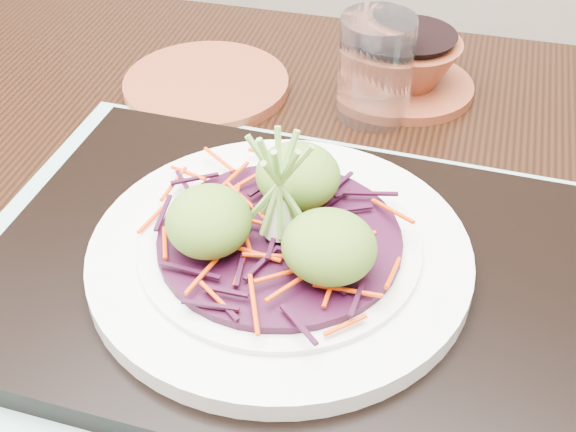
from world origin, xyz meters
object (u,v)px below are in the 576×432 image
(terracotta_side_plate, at_px, (206,85))
(water_glass, at_px, (376,68))
(dining_table, at_px, (313,358))
(white_plate, at_px, (280,254))
(serving_tray, at_px, (280,273))
(terracotta_bowl_set, at_px, (410,70))

(terracotta_side_plate, xyz_separation_m, water_glass, (0.18, 0.01, 0.05))
(dining_table, xyz_separation_m, white_plate, (-0.02, -0.03, 0.14))
(dining_table, xyz_separation_m, terracotta_side_plate, (-0.19, 0.23, 0.11))
(serving_tray, relative_size, terracotta_bowl_set, 2.66)
(dining_table, distance_m, serving_tray, 0.13)
(white_plate, bearing_deg, dining_table, 53.81)
(terracotta_side_plate, bearing_deg, water_glass, 2.80)
(dining_table, bearing_deg, white_plate, -129.33)
(serving_tray, distance_m, terracotta_bowl_set, 0.32)
(dining_table, distance_m, terracotta_side_plate, 0.32)
(dining_table, xyz_separation_m, terracotta_bowl_set, (0.02, 0.29, 0.13))
(dining_table, relative_size, white_plate, 4.76)
(dining_table, relative_size, serving_tray, 3.09)
(white_plate, distance_m, water_glass, 0.27)
(serving_tray, bearing_deg, terracotta_bowl_set, 82.47)
(water_glass, relative_size, terracotta_bowl_set, 0.63)
(terracotta_bowl_set, bearing_deg, terracotta_side_plate, -162.94)
(serving_tray, distance_m, white_plate, 0.02)
(dining_table, height_order, terracotta_bowl_set, terracotta_bowl_set)
(serving_tray, distance_m, terracotta_side_plate, 0.30)
(serving_tray, relative_size, terracotta_side_plate, 2.54)
(terracotta_side_plate, distance_m, water_glass, 0.18)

